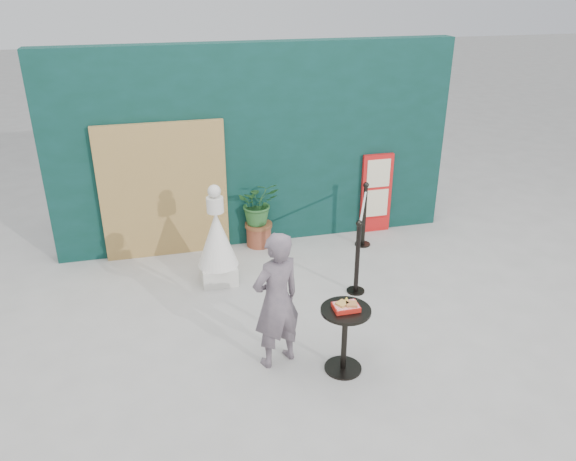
{
  "coord_description": "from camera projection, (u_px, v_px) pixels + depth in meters",
  "views": [
    {
      "loc": [
        -1.52,
        -4.82,
        3.87
      ],
      "look_at": [
        0.0,
        1.2,
        1.0
      ],
      "focal_mm": 35.0,
      "sensor_mm": 36.0,
      "label": 1
    }
  ],
  "objects": [
    {
      "name": "statue",
      "position": [
        217.0,
        243.0,
        7.49
      ],
      "size": [
        0.55,
        0.55,
        1.4
      ],
      "color": "silver",
      "rests_on": "ground"
    },
    {
      "name": "cafe_table",
      "position": [
        345.0,
        330.0,
        5.81
      ],
      "size": [
        0.52,
        0.52,
        0.75
      ],
      "color": "black",
      "rests_on": "ground"
    },
    {
      "name": "ground",
      "position": [
        315.0,
        356.0,
        6.2
      ],
      "size": [
        60.0,
        60.0,
        0.0
      ],
      "primitive_type": "plane",
      "color": "#ADAAA5",
      "rests_on": "ground"
    },
    {
      "name": "bamboo_fence",
      "position": [
        164.0,
        191.0,
        8.06
      ],
      "size": [
        1.8,
        0.08,
        2.0
      ],
      "primitive_type": "cube",
      "color": "tan",
      "rests_on": "ground"
    },
    {
      "name": "woman",
      "position": [
        276.0,
        300.0,
        5.81
      ],
      "size": [
        0.66,
        0.55,
        1.54
      ],
      "primitive_type": "imported",
      "rotation": [
        0.0,
        0.0,
        3.51
      ],
      "color": "slate",
      "rests_on": "ground"
    },
    {
      "name": "food_basket",
      "position": [
        346.0,
        306.0,
        5.69
      ],
      "size": [
        0.26,
        0.19,
        0.11
      ],
      "color": "red",
      "rests_on": "cafe_table"
    },
    {
      "name": "stanchion_barrier",
      "position": [
        361.0,
        235.0,
        7.9
      ],
      "size": [
        0.84,
        1.54,
        1.03
      ],
      "color": "black",
      "rests_on": "ground"
    },
    {
      "name": "menu_board",
      "position": [
        376.0,
        194.0,
        8.95
      ],
      "size": [
        0.5,
        0.07,
        1.3
      ],
      "color": "red",
      "rests_on": "ground"
    },
    {
      "name": "back_wall",
      "position": [
        256.0,
        147.0,
        8.35
      ],
      "size": [
        6.0,
        0.3,
        3.0
      ],
      "primitive_type": "cube",
      "color": "#0A2E26",
      "rests_on": "ground"
    },
    {
      "name": "planter",
      "position": [
        258.0,
        208.0,
        8.49
      ],
      "size": [
        0.62,
        0.54,
        1.06
      ],
      "color": "brown",
      "rests_on": "ground"
    }
  ]
}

